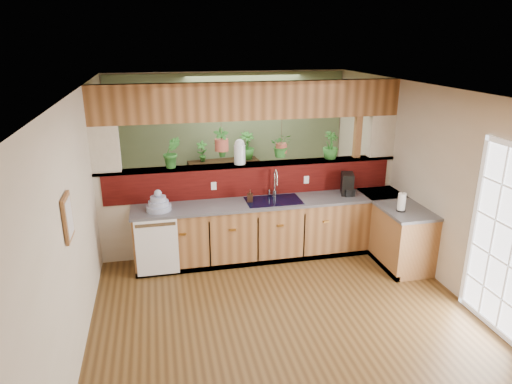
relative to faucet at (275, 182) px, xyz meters
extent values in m
cube|color=#503618|center=(-0.31, -1.13, -1.13)|extent=(4.60, 7.00, 0.01)
cube|color=brown|center=(-0.31, -1.13, 1.47)|extent=(4.60, 7.00, 0.01)
cube|color=beige|center=(-0.31, 2.37, 0.17)|extent=(4.60, 0.02, 2.60)
cube|color=beige|center=(-2.61, -1.13, 0.17)|extent=(0.02, 7.00, 2.60)
cube|color=beige|center=(1.99, -1.13, 0.17)|extent=(0.02, 7.00, 2.60)
cube|color=beige|center=(-0.31, 0.22, -0.46)|extent=(4.60, 0.15, 1.35)
cube|color=#3F0A08|center=(-0.31, 0.13, -0.01)|extent=(4.40, 0.02, 0.45)
cube|color=brown|center=(-0.31, 0.22, 0.24)|extent=(4.60, 0.21, 0.04)
cube|color=brown|center=(-0.31, 0.22, 1.19)|extent=(4.60, 0.15, 0.55)
cube|color=beige|center=(-2.41, 0.22, 0.57)|extent=(0.40, 0.15, 0.70)
cube|color=beige|center=(1.79, 0.22, 0.57)|extent=(0.40, 0.15, 0.70)
cube|color=brown|center=(1.39, 0.22, 0.17)|extent=(0.10, 0.10, 2.60)
cube|color=brown|center=(-0.31, 0.22, 0.24)|extent=(4.60, 0.21, 0.04)
cube|color=brown|center=(-0.31, 0.22, 1.19)|extent=(4.60, 0.15, 0.55)
cube|color=#5D6F4C|center=(-0.31, 2.35, 0.17)|extent=(4.55, 0.02, 2.55)
cube|color=brown|center=(-0.06, -0.16, -0.70)|extent=(4.10, 0.60, 0.86)
cube|color=#4C4C52|center=(-0.06, -0.16, -0.25)|extent=(4.14, 0.64, 0.04)
cube|color=brown|center=(1.69, -0.60, -0.70)|extent=(0.60, 1.48, 0.86)
cube|color=#4C4C52|center=(1.69, -0.60, -0.25)|extent=(0.64, 1.52, 0.04)
cube|color=brown|center=(1.69, -0.16, -0.70)|extent=(0.60, 0.60, 0.86)
cube|color=#4C4C52|center=(1.69, -0.16, -0.25)|extent=(0.64, 0.64, 0.04)
cube|color=black|center=(-0.06, -0.43, -1.09)|extent=(4.10, 0.06, 0.08)
cube|color=black|center=(1.42, -0.60, -1.09)|extent=(0.06, 1.48, 0.08)
cube|color=white|center=(-1.79, -0.47, -0.68)|extent=(0.58, 0.02, 0.82)
cube|color=#B7B7B2|center=(-1.79, -0.48, -0.33)|extent=(0.54, 0.01, 0.05)
cube|color=black|center=(-0.06, -0.16, -0.25)|extent=(0.82, 0.50, 0.03)
cube|color=black|center=(-0.25, -0.16, -0.33)|extent=(0.34, 0.40, 0.16)
cube|color=black|center=(0.13, -0.16, -0.33)|extent=(0.34, 0.40, 0.16)
cube|color=white|center=(1.96, -2.43, -0.08)|extent=(0.06, 1.02, 2.16)
cube|color=brown|center=(-2.59, -1.93, 0.42)|extent=(0.03, 0.35, 0.45)
cube|color=silver|center=(-2.57, -1.93, 0.42)|extent=(0.01, 0.27, 0.37)
cylinder|color=#B7B7B2|center=(0.00, 0.04, -0.19)|extent=(0.06, 0.06, 0.09)
cylinder|color=#B7B7B2|center=(0.00, 0.04, -0.02)|extent=(0.02, 0.02, 0.26)
torus|color=#B7B7B2|center=(0.00, -0.02, 0.11)|extent=(0.19, 0.03, 0.19)
cylinder|color=#B7B7B2|center=(0.00, -0.11, 0.04)|extent=(0.02, 0.02, 0.11)
cylinder|color=#B7B7B2|center=(-0.08, 0.04, -0.17)|extent=(0.03, 0.03, 0.09)
cylinder|color=#949FC0|center=(-1.73, -0.20, -0.20)|extent=(0.35, 0.35, 0.08)
cylinder|color=#949FC0|center=(-1.73, -0.20, -0.13)|extent=(0.28, 0.28, 0.07)
cylinder|color=#949FC0|center=(-1.73, -0.20, -0.06)|extent=(0.22, 0.22, 0.07)
sphere|color=#949FC0|center=(-1.73, -0.20, 0.02)|extent=(0.11, 0.11, 0.11)
imported|color=#3B2115|center=(-0.41, -0.13, -0.14)|extent=(0.10, 0.10, 0.18)
cube|color=black|center=(1.12, -0.11, -0.07)|extent=(0.18, 0.29, 0.33)
cube|color=black|center=(1.12, -0.21, -0.18)|extent=(0.15, 0.11, 0.11)
cylinder|color=silver|center=(1.12, -0.17, -0.13)|extent=(0.09, 0.09, 0.09)
cylinder|color=black|center=(1.57, -0.95, -0.22)|extent=(0.13, 0.13, 0.02)
cylinder|color=#B7B7B2|center=(1.57, -0.95, -0.09)|extent=(0.02, 0.02, 0.28)
cylinder|color=white|center=(1.57, -0.95, -0.09)|extent=(0.11, 0.11, 0.24)
cylinder|color=silver|center=(-0.50, 0.22, 0.40)|extent=(0.17, 0.17, 0.28)
sphere|color=silver|center=(-0.50, 0.22, 0.56)|extent=(0.15, 0.15, 0.15)
imported|color=#276724|center=(-1.49, 0.22, 0.49)|extent=(0.27, 0.22, 0.47)
imported|color=#276724|center=(0.95, 0.22, 0.47)|extent=(0.32, 0.32, 0.43)
cylinder|color=brown|center=(-0.77, 0.22, 0.77)|extent=(0.01, 0.01, 0.29)
cylinder|color=#9A4838|center=(-0.77, 0.22, 0.56)|extent=(0.20, 0.20, 0.17)
imported|color=#276724|center=(-0.77, 0.22, 0.82)|extent=(0.24, 0.17, 0.44)
cylinder|color=brown|center=(0.15, 0.22, 0.72)|extent=(0.01, 0.01, 0.39)
cylinder|color=#9A4838|center=(0.15, 0.22, 0.47)|extent=(0.17, 0.17, 0.15)
imported|color=#276724|center=(0.15, 0.22, 0.69)|extent=(0.38, 0.35, 0.36)
cube|color=black|center=(-0.47, 2.12, -0.63)|extent=(1.37, 0.46, 0.90)
imported|color=#276724|center=(-0.87, 2.12, 0.02)|extent=(0.23, 0.18, 0.40)
imported|color=#276724|center=(-0.01, 2.12, 0.08)|extent=(0.34, 0.34, 0.53)
imported|color=#276724|center=(0.95, 0.90, -0.72)|extent=(0.87, 0.79, 0.83)
camera|label=1|loc=(-1.69, -6.32, 2.07)|focal=32.00mm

